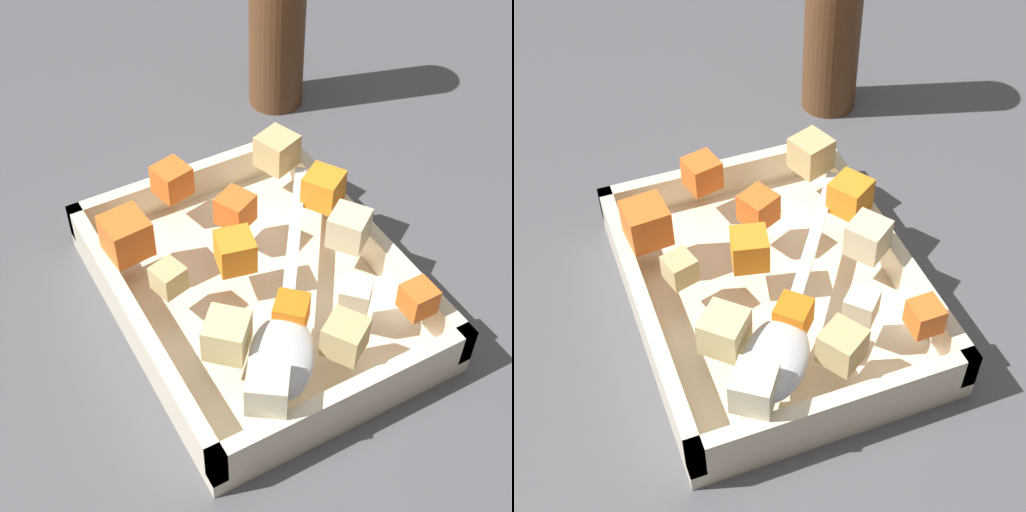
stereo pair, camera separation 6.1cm
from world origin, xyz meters
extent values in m
plane|color=#4C4C51|center=(0.00, 0.00, 0.00)|extent=(4.00, 4.00, 0.00)
cube|color=beige|center=(0.01, -0.01, 0.01)|extent=(0.28, 0.22, 0.01)
cube|color=beige|center=(0.01, -0.11, 0.03)|extent=(0.28, 0.01, 0.03)
cube|color=beige|center=(0.01, 0.10, 0.03)|extent=(0.28, 0.01, 0.03)
cube|color=beige|center=(-0.12, -0.01, 0.03)|extent=(0.01, 0.22, 0.03)
cube|color=beige|center=(0.15, -0.01, 0.03)|extent=(0.01, 0.22, 0.03)
cube|color=orange|center=(0.08, 0.08, 0.06)|extent=(0.04, 0.04, 0.03)
cube|color=orange|center=(-0.09, -0.09, 0.06)|extent=(0.02, 0.02, 0.02)
cube|color=orange|center=(0.07, -0.02, 0.06)|extent=(0.04, 0.04, 0.03)
cube|color=orange|center=(0.02, 0.01, 0.06)|extent=(0.03, 0.03, 0.03)
cube|color=orange|center=(0.12, 0.01, 0.06)|extent=(0.03, 0.03, 0.03)
cube|color=orange|center=(0.05, -0.09, 0.06)|extent=(0.04, 0.04, 0.03)
cube|color=orange|center=(-0.05, 0.00, 0.06)|extent=(0.03, 0.03, 0.02)
cube|color=tan|center=(0.11, -0.08, 0.06)|extent=(0.04, 0.04, 0.03)
cube|color=tan|center=(-0.09, -0.02, 0.06)|extent=(0.04, 0.04, 0.03)
cube|color=beige|center=(-0.06, -0.05, 0.06)|extent=(0.03, 0.03, 0.02)
cube|color=#E0CC89|center=(-0.05, 0.05, 0.06)|extent=(0.04, 0.04, 0.03)
cube|color=tan|center=(0.02, 0.06, 0.06)|extent=(0.03, 0.03, 0.02)
cube|color=beige|center=(-0.10, 0.05, 0.06)|extent=(0.04, 0.04, 0.03)
cube|color=beige|center=(0.00, -0.09, 0.06)|extent=(0.04, 0.04, 0.03)
ellipsoid|color=silver|center=(-0.08, 0.03, 0.06)|extent=(0.09, 0.08, 0.02)
cube|color=silver|center=(0.02, -0.05, 0.05)|extent=(0.15, 0.11, 0.01)
cylinder|color=brown|center=(0.26, -0.17, 0.11)|extent=(0.06, 0.06, 0.21)
camera|label=1|loc=(-0.36, 0.20, 0.50)|focal=54.65mm
camera|label=2|loc=(-0.39, 0.14, 0.50)|focal=54.65mm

